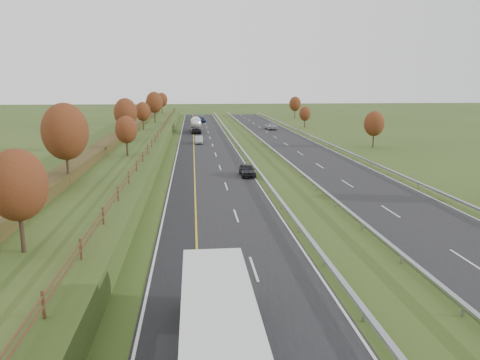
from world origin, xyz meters
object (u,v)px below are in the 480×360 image
object	(u,v)px
car_dark_near	(247,170)
car_oncoming	(271,127)
road_tanker	(196,124)
car_small_far	(202,120)
box_lorry	(220,352)
car_silver_mid	(199,140)

from	to	relation	value
car_dark_near	car_oncoming	xyz separation A→B (m)	(12.84, 59.29, -0.01)
road_tanker	car_oncoming	size ratio (longest dim) A/B	2.10
car_small_far	road_tanker	bearing A→B (deg)	-97.38
box_lorry	car_small_far	size ratio (longest dim) A/B	3.30
box_lorry	car_oncoming	distance (m)	103.44
box_lorry	car_dark_near	distance (m)	42.86
road_tanker	car_small_far	distance (m)	28.23
car_dark_near	car_small_far	size ratio (longest dim) A/B	0.90
box_lorry	car_small_far	distance (m)	125.71
car_dark_near	box_lorry	bearing A→B (deg)	-98.51
car_silver_mid	car_dark_near	bearing A→B (deg)	-80.40
car_dark_near	car_oncoming	world-z (taller)	car_dark_near
box_lorry	road_tanker	size ratio (longest dim) A/B	1.45
road_tanker	car_silver_mid	size ratio (longest dim) A/B	2.62
box_lorry	car_oncoming	world-z (taller)	box_lorry
car_oncoming	box_lorry	bearing A→B (deg)	78.69
road_tanker	car_dark_near	world-z (taller)	road_tanker
car_silver_mid	car_small_far	distance (m)	50.10
car_small_far	car_silver_mid	bearing A→B (deg)	-95.22
road_tanker	car_small_far	world-z (taller)	road_tanker
car_silver_mid	car_small_far	world-z (taller)	car_small_far
box_lorry	car_silver_mid	size ratio (longest dim) A/B	3.80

